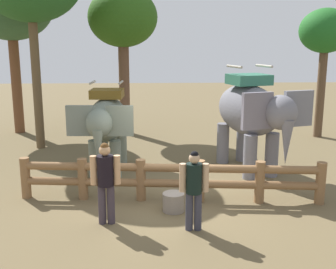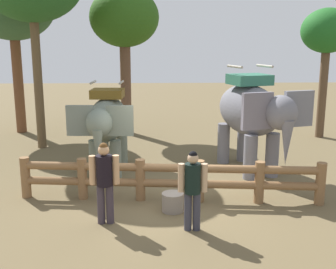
% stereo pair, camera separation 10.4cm
% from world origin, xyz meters
% --- Properties ---
extents(ground_plane, '(60.00, 60.00, 0.00)m').
position_xyz_m(ground_plane, '(0.00, 0.00, 0.00)').
color(ground_plane, brown).
extents(log_fence, '(7.52, 0.96, 1.05)m').
position_xyz_m(log_fence, '(0.00, -0.00, 0.60)').
color(log_fence, brown).
rests_on(log_fence, ground).
extents(elephant_near_left, '(1.82, 3.18, 2.73)m').
position_xyz_m(elephant_near_left, '(-1.78, 2.46, 1.53)').
color(elephant_near_left, slate).
rests_on(elephant_near_left, ground).
extents(elephant_center, '(2.53, 3.83, 3.21)m').
position_xyz_m(elephant_center, '(2.53, 2.34, 1.80)').
color(elephant_center, slate).
rests_on(elephant_center, ground).
extents(tourist_woman_in_black, '(0.64, 0.36, 1.81)m').
position_xyz_m(tourist_woman_in_black, '(-1.45, -1.29, 1.05)').
color(tourist_woman_in_black, '#382F39').
rests_on(tourist_woman_in_black, ground).
extents(tourist_man_in_blue, '(0.61, 0.35, 1.72)m').
position_xyz_m(tourist_man_in_blue, '(0.41, -1.69, 0.99)').
color(tourist_man_in_blue, '#31313E').
rests_on(tourist_man_in_blue, ground).
extents(tree_back_center, '(2.06, 2.06, 5.17)m').
position_xyz_m(tree_back_center, '(6.47, 6.92, 4.16)').
color(tree_back_center, brown).
rests_on(tree_back_center, ground).
extents(tree_far_right, '(2.85, 2.85, 6.06)m').
position_xyz_m(tree_far_right, '(-1.58, 7.99, 4.73)').
color(tree_far_right, brown).
rests_on(tree_far_right, ground).
extents(tree_deep_back, '(3.52, 3.52, 6.90)m').
position_xyz_m(tree_deep_back, '(-6.18, 8.29, 5.34)').
color(tree_deep_back, brown).
rests_on(tree_deep_back, ground).
extents(feed_bucket, '(0.51, 0.51, 0.44)m').
position_xyz_m(feed_bucket, '(0.05, -0.66, 0.22)').
color(feed_bucket, gray).
rests_on(feed_bucket, ground).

